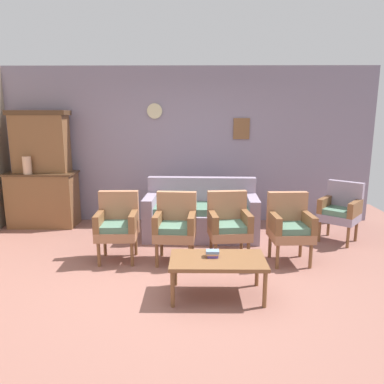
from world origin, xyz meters
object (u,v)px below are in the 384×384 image
at_px(side_cabinet, 43,199).
at_px(armchair_near_couch_end, 229,223).
at_px(armchair_near_cabinet, 290,225).
at_px(book_stack_on_table, 212,253).
at_px(floral_couch, 201,216).
at_px(armchair_row_middle, 118,223).
at_px(coffee_table, 218,262).
at_px(vase_on_cabinet, 27,165).
at_px(armchair_by_doorway, 175,224).
at_px(wingback_chair_by_fireplace, 341,209).

distance_m(side_cabinet, armchair_near_couch_end, 3.41).
xyz_separation_m(armchair_near_cabinet, book_stack_on_table, (-1.04, -0.91, -0.04)).
distance_m(floral_couch, armchair_row_middle, 1.49).
bearing_deg(coffee_table, armchair_near_couch_end, 78.61).
relative_size(vase_on_cabinet, armchair_near_cabinet, 0.32).
height_order(armchair_row_middle, coffee_table, armchair_row_middle).
bearing_deg(book_stack_on_table, vase_on_cabinet, 141.92).
relative_size(vase_on_cabinet, armchair_near_couch_end, 0.32).
height_order(armchair_near_couch_end, book_stack_on_table, armchair_near_couch_end).
xyz_separation_m(armchair_by_doorway, coffee_table, (0.49, -0.96, -0.12)).
bearing_deg(side_cabinet, floral_couch, -11.43).
xyz_separation_m(vase_on_cabinet, wingback_chair_by_fireplace, (4.96, -0.58, -0.58)).
relative_size(vase_on_cabinet, book_stack_on_table, 2.02).
bearing_deg(coffee_table, floral_couch, 94.17).
height_order(vase_on_cabinet, coffee_table, vase_on_cabinet).
relative_size(floral_couch, armchair_near_cabinet, 1.96).
height_order(vase_on_cabinet, floral_couch, vase_on_cabinet).
bearing_deg(wingback_chair_by_fireplace, side_cabinet, 171.16).
height_order(side_cabinet, armchair_near_cabinet, side_cabinet).
relative_size(armchair_row_middle, armchair_by_doorway, 1.00).
xyz_separation_m(vase_on_cabinet, coffee_table, (3.00, -2.35, -0.70)).
bearing_deg(armchair_row_middle, coffee_table, -38.58).
bearing_deg(coffee_table, armchair_by_doorway, 117.15).
xyz_separation_m(wingback_chair_by_fireplace, book_stack_on_table, (-2.01, -1.73, -0.04)).
bearing_deg(armchair_by_doorway, floral_couch, 70.96).
bearing_deg(armchair_near_couch_end, book_stack_on_table, -104.90).
xyz_separation_m(vase_on_cabinet, armchair_near_couch_end, (3.20, -1.34, -0.58)).
distance_m(armchair_row_middle, armchair_by_doorway, 0.76).
distance_m(floral_couch, book_stack_on_table, 1.94).
bearing_deg(side_cabinet, armchair_near_couch_end, -26.23).
bearing_deg(vase_on_cabinet, armchair_row_middle, -37.73).
bearing_deg(armchair_near_couch_end, vase_on_cabinet, 157.38).
height_order(vase_on_cabinet, armchair_near_couch_end, vase_on_cabinet).
relative_size(armchair_near_cabinet, coffee_table, 0.90).
relative_size(side_cabinet, armchair_near_couch_end, 1.28).
distance_m(armchair_near_couch_end, book_stack_on_table, 1.01).
relative_size(floral_couch, armchair_near_couch_end, 1.96).
bearing_deg(wingback_chair_by_fireplace, coffee_table, -137.81).
bearing_deg(floral_couch, vase_on_cabinet, 172.48).
bearing_deg(armchair_by_doorway, wingback_chair_by_fireplace, 18.33).
bearing_deg(wingback_chair_by_fireplace, book_stack_on_table, -139.28).
relative_size(vase_on_cabinet, armchair_by_doorway, 0.32).
bearing_deg(side_cabinet, armchair_by_doorway, -33.47).
bearing_deg(vase_on_cabinet, coffee_table, -38.09).
relative_size(vase_on_cabinet, wingback_chair_by_fireplace, 0.32).
bearing_deg(floral_couch, armchair_by_doorway, -109.04).
relative_size(armchair_by_doorway, book_stack_on_table, 6.25).
bearing_deg(armchair_by_doorway, armchair_near_cabinet, -0.19).
bearing_deg(book_stack_on_table, armchair_near_couch_end, 75.10).
distance_m(coffee_table, book_stack_on_table, 0.11).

